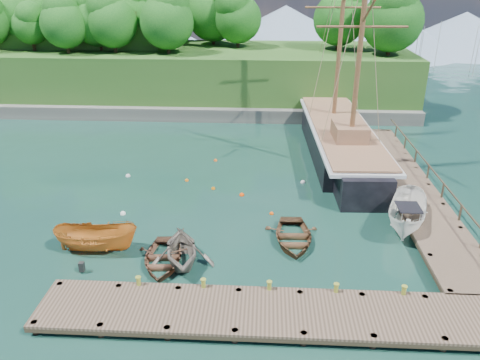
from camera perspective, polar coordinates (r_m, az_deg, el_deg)
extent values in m
plane|color=#163A2F|center=(26.44, -0.83, -7.37)|extent=(160.00, 160.00, 0.00)
cube|color=#453528|center=(20.78, 3.58, -15.64)|extent=(20.00, 3.20, 0.12)
cube|color=black|center=(20.88, 3.56, -15.98)|extent=(20.00, 3.20, 0.20)
cylinder|color=black|center=(22.19, -23.59, -16.64)|extent=(0.28, 0.28, 1.10)
cylinder|color=black|center=(23.99, -20.94, -12.75)|extent=(0.28, 0.28, 1.10)
cube|color=#453528|center=(33.80, 19.89, -0.52)|extent=(3.20, 24.00, 0.12)
cube|color=black|center=(33.86, 19.85, -0.77)|extent=(3.20, 24.00, 0.20)
cylinder|color=black|center=(24.06, 24.03, -13.23)|extent=(0.28, 0.28, 1.10)
cylinder|color=black|center=(44.25, 14.27, 5.26)|extent=(0.28, 0.28, 1.10)
cylinder|color=black|center=(44.82, 17.54, 5.12)|extent=(0.28, 0.28, 1.10)
cylinder|color=olive|center=(22.91, -12.09, -13.59)|extent=(0.26, 0.26, 0.45)
cylinder|color=olive|center=(22.36, -4.41, -14.12)|extent=(0.26, 0.26, 0.45)
cylinder|color=olive|center=(22.21, 3.54, -14.40)|extent=(0.26, 0.26, 0.45)
cylinder|color=olive|center=(22.45, 11.46, -14.42)|extent=(0.26, 0.26, 0.45)
cylinder|color=olive|center=(23.09, 19.08, -14.19)|extent=(0.26, 0.26, 0.45)
imported|color=brown|center=(24.87, -9.39, -9.98)|extent=(3.18, 4.25, 0.84)
imported|color=slate|center=(24.74, -7.09, -10.03)|extent=(4.13, 4.54, 2.07)
imported|color=brown|center=(26.46, 6.45, -7.51)|extent=(3.19, 4.38, 0.89)
imported|color=orange|center=(26.66, -16.92, -8.25)|extent=(4.54, 1.72, 1.75)
imported|color=white|center=(29.21, 19.51, -5.62)|extent=(3.80, 5.81, 2.10)
cube|color=black|center=(39.03, 12.04, 3.98)|extent=(5.18, 14.54, 2.99)
cube|color=black|center=(47.69, 10.13, 7.82)|extent=(2.73, 4.61, 2.69)
cube|color=black|center=(31.61, 14.58, -1.18)|extent=(3.40, 3.81, 2.84)
cube|color=silver|center=(38.56, 12.23, 6.02)|extent=(5.40, 19.05, 0.25)
cube|color=brown|center=(38.49, 12.26, 6.38)|extent=(4.96, 18.63, 0.12)
cube|color=brown|center=(35.43, 13.21, 5.77)|extent=(2.44, 3.08, 1.20)
cylinder|color=brown|center=(50.38, 9.80, 12.14)|extent=(0.49, 6.90, 1.69)
cylinder|color=brown|center=(40.54, 12.33, 18.74)|extent=(0.36, 0.36, 15.87)
cylinder|color=brown|center=(33.40, 14.54, 16.39)|extent=(0.36, 0.36, 14.60)
cylinder|color=#8C7A59|center=(46.44, 10.98, 19.86)|extent=(0.45, 10.97, 9.22)
sphere|color=silver|center=(30.02, -14.07, -4.06)|extent=(0.36, 0.36, 0.36)
sphere|color=#D76502|center=(32.45, -3.28, -1.10)|extent=(0.29, 0.29, 0.29)
sphere|color=#FC4101|center=(31.48, 0.21, -1.89)|extent=(0.33, 0.33, 0.33)
sphere|color=white|center=(33.65, 7.68, -0.33)|extent=(0.35, 0.35, 0.35)
sphere|color=orange|center=(33.86, -6.50, -0.10)|extent=(0.28, 0.28, 0.28)
sphere|color=#DF5210|center=(37.28, -3.00, 2.35)|extent=(0.29, 0.29, 0.29)
sphere|color=silver|center=(35.36, -13.49, 0.44)|extent=(0.36, 0.36, 0.36)
sphere|color=#F54803|center=(29.20, 3.86, -4.17)|extent=(0.28, 0.28, 0.28)
cube|color=#474744|center=(49.27, -8.27, 8.34)|extent=(50.00, 4.00, 1.40)
cube|color=#215118|center=(54.44, -7.21, 12.50)|extent=(50.00, 14.00, 6.00)
cube|color=#215118|center=(61.86, -19.95, 14.58)|extent=(24.00, 12.00, 10.00)
cylinder|color=#382616|center=(54.08, -16.59, 15.64)|extent=(0.36, 0.36, 1.40)
sphere|color=#164F19|center=(53.82, -16.90, 18.15)|extent=(5.42, 5.42, 5.42)
cylinder|color=#382616|center=(52.25, -14.99, 15.54)|extent=(0.36, 0.36, 1.40)
sphere|color=#164F19|center=(52.00, -15.27, 17.99)|extent=(5.02, 5.02, 5.02)
cylinder|color=#382616|center=(61.89, -18.77, 16.34)|extent=(0.36, 0.36, 1.40)
sphere|color=#164F19|center=(61.64, -19.12, 18.80)|extent=(6.25, 6.25, 6.25)
cylinder|color=#382616|center=(51.13, 17.70, 15.06)|extent=(0.36, 0.36, 1.40)
sphere|color=#164F19|center=(50.83, 18.08, 17.94)|extent=(6.00, 6.00, 6.00)
cylinder|color=#382616|center=(59.83, -24.79, 15.21)|extent=(0.36, 0.36, 1.40)
sphere|color=#164F19|center=(59.58, -25.23, 17.62)|extent=(5.89, 5.89, 5.89)
cylinder|color=#382616|center=(54.26, -0.25, 16.61)|extent=(0.36, 0.36, 1.40)
sphere|color=#164F19|center=(54.00, -0.25, 19.03)|extent=(5.13, 5.13, 5.13)
cylinder|color=#382616|center=(62.87, -19.23, 16.38)|extent=(0.36, 0.36, 1.40)
sphere|color=#164F19|center=(62.66, -19.51, 18.35)|extent=(4.80, 4.80, 4.80)
cylinder|color=#382616|center=(54.45, -9.71, 16.31)|extent=(0.36, 0.36, 1.40)
sphere|color=#164F19|center=(54.17, -9.90, 18.97)|extent=(5.82, 5.82, 5.82)
cylinder|color=#382616|center=(56.62, -3.24, 16.89)|extent=(0.36, 0.36, 1.40)
sphere|color=#164F19|center=(56.35, -3.31, 19.53)|extent=(6.05, 6.05, 6.05)
cylinder|color=#382616|center=(52.13, 17.64, 15.23)|extent=(0.36, 0.36, 1.40)
sphere|color=#164F19|center=(51.88, 17.96, 17.58)|extent=(4.77, 4.77, 4.77)
cylinder|color=#382616|center=(50.57, -8.72, 15.79)|extent=(0.36, 0.36, 1.40)
sphere|color=#164F19|center=(50.29, -8.90, 18.51)|extent=(5.47, 5.47, 5.47)
cylinder|color=#382616|center=(53.89, 11.81, 16.08)|extent=(0.36, 0.36, 1.40)
sphere|color=#164F19|center=(53.62, 12.04, 18.66)|extent=(5.55, 5.55, 5.55)
cylinder|color=#382616|center=(61.77, -8.04, 17.31)|extent=(0.36, 0.36, 1.40)
sphere|color=#164F19|center=(61.51, -8.19, 19.79)|extent=(6.25, 6.25, 6.25)
cylinder|color=#382616|center=(65.89, -24.74, 15.86)|extent=(0.36, 0.36, 1.40)
sphere|color=#164F19|center=(65.67, -25.11, 17.91)|extent=(5.41, 5.41, 5.41)
cylinder|color=#382616|center=(57.76, -17.28, 16.05)|extent=(0.36, 0.36, 1.40)
sphere|color=#164F19|center=(57.51, -17.59, 18.42)|extent=(5.47, 5.47, 5.47)
cylinder|color=#382616|center=(56.42, -23.86, 14.95)|extent=(0.36, 0.36, 1.40)
sphere|color=#164F19|center=(56.22, -24.18, 16.76)|extent=(3.77, 3.77, 3.77)
cylinder|color=#382616|center=(58.42, -18.88, 15.93)|extent=(0.36, 0.36, 1.40)
sphere|color=#164F19|center=(58.16, -19.24, 18.46)|extent=(6.04, 6.04, 6.04)
cylinder|color=#382616|center=(61.70, -3.83, 17.48)|extent=(0.36, 0.36, 1.40)
sphere|color=#164F19|center=(61.46, -3.90, 19.85)|extent=(5.89, 5.89, 5.89)
cylinder|color=#382616|center=(55.64, -11.35, 16.36)|extent=(0.36, 0.36, 1.40)
sphere|color=#164F19|center=(55.37, -11.58, 19.04)|extent=(6.08, 6.08, 6.08)
cylinder|color=#382616|center=(57.69, -22.82, 15.28)|extent=(0.36, 0.36, 1.40)
sphere|color=#164F19|center=(57.48, -23.15, 17.22)|extent=(4.25, 4.25, 4.25)
cylinder|color=#382616|center=(53.19, -20.26, 15.04)|extent=(0.36, 0.36, 1.40)
sphere|color=#164F19|center=(52.94, -20.61, 17.35)|extent=(4.77, 4.77, 4.77)
cube|color=silver|center=(59.64, -19.22, 19.73)|extent=(4.00, 5.00, 3.00)
cone|color=#728CA5|center=(94.74, 15.13, 17.73)|extent=(36.00, 36.00, 9.00)
cone|color=#728CA5|center=(99.89, 25.62, 15.99)|extent=(28.00, 28.00, 7.00)
cone|color=#728CA5|center=(93.05, 5.56, 17.99)|extent=(32.00, 32.00, 8.00)
cone|color=#728CA5|center=(98.14, -16.42, 18.08)|extent=(40.00, 40.00, 10.00)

